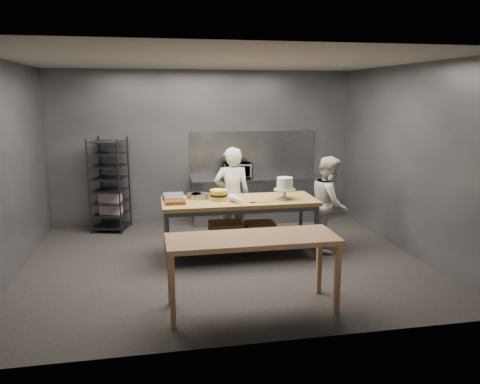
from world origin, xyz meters
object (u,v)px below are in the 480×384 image
(frosted_cake_stand, at_px, (285,185))
(speed_rack, at_px, (110,185))
(microwave, at_px, (238,171))
(chef_right, at_px, (329,203))
(near_counter, at_px, (252,244))
(work_table, at_px, (240,221))
(layer_cake, at_px, (219,195))
(chef_behind, at_px, (232,196))

(frosted_cake_stand, bearing_deg, speed_rack, 144.33)
(speed_rack, height_order, microwave, speed_rack)
(speed_rack, bearing_deg, chef_right, -26.93)
(near_counter, xyz_separation_m, chef_right, (1.73, 1.96, -0.04))
(work_table, bearing_deg, frosted_cake_stand, -9.31)
(work_table, relative_size, layer_cake, 8.75)
(microwave, bearing_deg, work_table, -99.64)
(speed_rack, xyz_separation_m, chef_behind, (2.11, -1.25, -0.02))
(speed_rack, distance_m, chef_behind, 2.45)
(work_table, bearing_deg, microwave, 80.36)
(work_table, height_order, chef_behind, chef_behind)
(frosted_cake_stand, bearing_deg, layer_cake, 172.64)
(chef_behind, distance_m, layer_cake, 0.73)
(speed_rack, bearing_deg, chef_behind, -30.74)
(near_counter, distance_m, chef_behind, 2.55)
(near_counter, relative_size, frosted_cake_stand, 5.83)
(near_counter, distance_m, speed_rack, 4.25)
(speed_rack, bearing_deg, frosted_cake_stand, -35.67)
(chef_behind, distance_m, chef_right, 1.63)
(chef_behind, height_order, chef_right, chef_behind)
(chef_behind, height_order, frosted_cake_stand, chef_behind)
(speed_rack, relative_size, layer_cake, 6.38)
(near_counter, bearing_deg, speed_rack, 116.59)
(work_table, bearing_deg, near_counter, -96.48)
(work_table, xyz_separation_m, microwave, (0.34, 1.98, 0.48))
(near_counter, distance_m, layer_cake, 1.93)
(work_table, height_order, chef_right, chef_right)
(chef_right, height_order, microwave, chef_right)
(speed_rack, bearing_deg, work_table, -41.94)
(microwave, xyz_separation_m, frosted_cake_stand, (0.35, -2.10, 0.09))
(microwave, relative_size, layer_cake, 1.98)
(speed_rack, bearing_deg, microwave, 1.87)
(near_counter, xyz_separation_m, frosted_cake_stand, (0.91, 1.78, 0.32))
(microwave, bearing_deg, layer_cake, -108.67)
(speed_rack, height_order, layer_cake, speed_rack)
(chef_right, distance_m, microwave, 2.27)
(near_counter, bearing_deg, work_table, 83.52)
(work_table, height_order, layer_cake, layer_cake)
(near_counter, relative_size, chef_behind, 1.20)
(chef_right, bearing_deg, chef_behind, 91.15)
(microwave, distance_m, frosted_cake_stand, 2.13)
(chef_behind, relative_size, microwave, 3.08)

